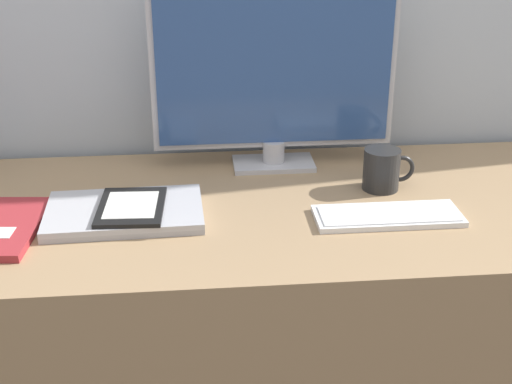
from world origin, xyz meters
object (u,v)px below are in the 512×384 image
object	(u,v)px
monitor	(274,68)
keyboard	(388,216)
ereader	(131,207)
coffee_mug	(383,169)
laptop	(125,212)

from	to	relation	value
monitor	keyboard	size ratio (longest dim) A/B	1.88
monitor	ereader	size ratio (longest dim) A/B	3.09
ereader	coffee_mug	bearing A→B (deg)	10.59
keyboard	laptop	distance (m)	0.55
monitor	coffee_mug	distance (m)	0.34
keyboard	coffee_mug	world-z (taller)	coffee_mug
ereader	coffee_mug	size ratio (longest dim) A/B	1.58
laptop	keyboard	bearing A→B (deg)	-6.11
coffee_mug	keyboard	bearing A→B (deg)	-99.52
keyboard	coffee_mug	size ratio (longest dim) A/B	2.60
laptop	coffee_mug	xyz separation A→B (m)	(0.58, 0.10, 0.04)
monitor	coffee_mug	bearing A→B (deg)	-35.29
monitor	laptop	xyz separation A→B (m)	(-0.35, -0.26, -0.23)
laptop	coffee_mug	distance (m)	0.58
ereader	coffee_mug	world-z (taller)	coffee_mug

